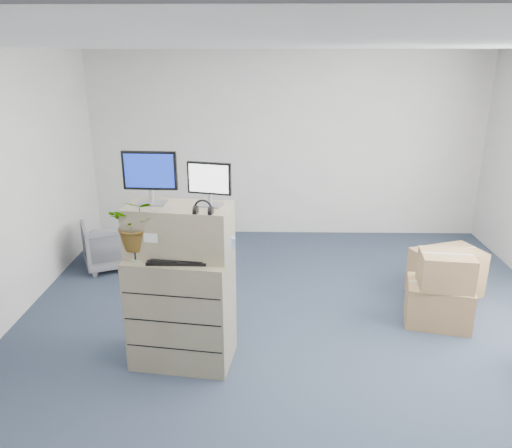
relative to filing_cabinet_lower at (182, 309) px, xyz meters
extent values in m
plane|color=#222C3D|center=(1.07, 0.06, -0.53)|extent=(7.00, 7.00, 0.00)
cube|color=beige|center=(1.07, 3.57, 0.87)|extent=(6.00, 0.02, 2.80)
cube|color=gray|center=(0.00, 0.00, 0.00)|extent=(0.97, 0.67, 1.05)
cube|color=gray|center=(0.01, 0.05, 0.75)|extent=(0.96, 0.57, 0.45)
cube|color=#99999E|center=(-0.23, 0.10, 0.99)|extent=(0.25, 0.19, 0.02)
cylinder|color=#99999E|center=(-0.23, 0.10, 1.05)|extent=(0.04, 0.04, 0.11)
cube|color=black|center=(-0.23, 0.10, 1.27)|extent=(0.47, 0.06, 0.34)
cube|color=navy|center=(-0.23, 0.08, 1.27)|extent=(0.42, 0.03, 0.29)
cube|color=#99999E|center=(0.28, 0.05, 0.98)|extent=(0.23, 0.19, 0.01)
cylinder|color=#99999E|center=(0.28, 0.05, 1.04)|extent=(0.03, 0.03, 0.09)
cube|color=black|center=(0.28, 0.05, 1.22)|extent=(0.38, 0.12, 0.28)
cube|color=white|center=(0.28, 0.03, 1.22)|extent=(0.34, 0.09, 0.24)
torus|color=black|center=(0.25, -0.17, 1.02)|extent=(0.16, 0.04, 0.16)
cube|color=black|center=(0.01, -0.12, 0.54)|extent=(0.51, 0.22, 0.03)
ellipsoid|color=silver|center=(0.28, -0.16, 0.54)|extent=(0.11, 0.09, 0.03)
cylinder|color=#969A9E|center=(0.07, 0.06, 0.66)|extent=(0.07, 0.07, 0.26)
cube|color=silver|center=(-0.03, 0.04, 0.54)|extent=(0.07, 0.06, 0.02)
cube|color=black|center=(-0.03, 0.04, 0.61)|extent=(0.06, 0.03, 0.12)
cube|color=black|center=(0.31, 0.07, 0.55)|extent=(0.21, 0.17, 0.06)
cube|color=#3C7CCE|center=(0.36, 0.08, 0.63)|extent=(0.27, 0.17, 0.10)
cylinder|color=#90AE8C|center=(-0.34, -0.04, 0.53)|extent=(0.20, 0.20, 0.02)
cylinder|color=black|center=(-0.34, -0.04, 0.61)|extent=(0.17, 0.17, 0.13)
imported|color=#285A19|center=(-0.34, -0.04, 0.79)|extent=(0.44, 0.48, 0.36)
imported|color=#5D5D62|center=(-1.33, 2.16, -0.18)|extent=(0.87, 0.85, 0.69)
cube|color=olive|center=(2.60, 0.73, -0.30)|extent=(0.75, 0.64, 0.45)
cube|color=olive|center=(2.62, 0.68, 0.11)|extent=(0.57, 0.48, 0.36)
cube|color=olive|center=(2.92, 1.42, -0.25)|extent=(0.89, 0.73, 0.55)
camera|label=1|loc=(0.76, -4.05, 2.22)|focal=35.00mm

